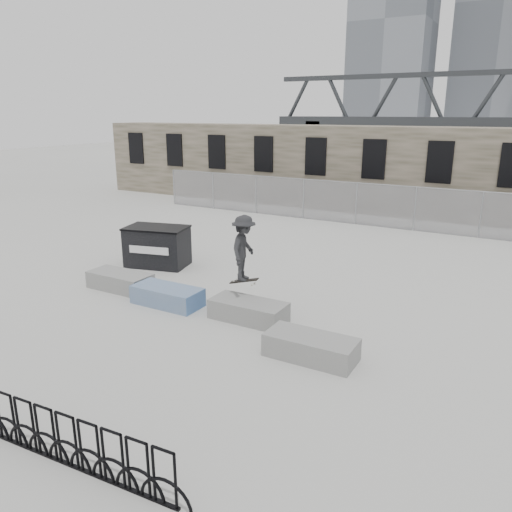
{
  "coord_description": "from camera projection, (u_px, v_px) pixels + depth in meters",
  "views": [
    {
      "loc": [
        7.44,
        -10.36,
        5.23
      ],
      "look_at": [
        0.77,
        1.43,
        1.3
      ],
      "focal_mm": 35.0,
      "sensor_mm": 36.0,
      "label": 1
    }
  ],
  "objects": [
    {
      "name": "ground",
      "position": [
        206.0,
        310.0,
        13.63
      ],
      "size": [
        120.0,
        120.0,
        0.0
      ],
      "primitive_type": "plane",
      "color": "#BBBAB5",
      "rests_on": "ground"
    },
    {
      "name": "stone_wall",
      "position": [
        380.0,
        170.0,
        26.58
      ],
      "size": [
        36.0,
        2.58,
        4.5
      ],
      "color": "brown",
      "rests_on": "ground"
    },
    {
      "name": "chainlink_fence",
      "position": [
        356.0,
        203.0,
        23.79
      ],
      "size": [
        22.06,
        0.06,
        2.02
      ],
      "color": "gray",
      "rests_on": "ground"
    },
    {
      "name": "planter_far_left",
      "position": [
        120.0,
        280.0,
        15.22
      ],
      "size": [
        2.0,
        0.9,
        0.52
      ],
      "color": "gray",
      "rests_on": "ground"
    },
    {
      "name": "planter_center_left",
      "position": [
        167.0,
        295.0,
        13.97
      ],
      "size": [
        2.0,
        0.9,
        0.52
      ],
      "color": "#3560A1",
      "rests_on": "ground"
    },
    {
      "name": "planter_center_right",
      "position": [
        248.0,
        310.0,
        12.95
      ],
      "size": [
        2.0,
        0.9,
        0.52
      ],
      "color": "gray",
      "rests_on": "ground"
    },
    {
      "name": "planter_offset",
      "position": [
        311.0,
        346.0,
        10.93
      ],
      "size": [
        2.0,
        0.9,
        0.52
      ],
      "color": "gray",
      "rests_on": "ground"
    },
    {
      "name": "dumpster",
      "position": [
        157.0,
        246.0,
        17.44
      ],
      "size": [
        2.37,
        1.76,
        1.39
      ],
      "rotation": [
        0.0,
        0.0,
        0.24
      ],
      "color": "black",
      "rests_on": "ground"
    },
    {
      "name": "bike_rack",
      "position": [
        67.0,
        441.0,
        7.53
      ],
      "size": [
        4.49,
        0.3,
        0.9
      ],
      "rotation": [
        0.0,
        0.0,
        0.06
      ],
      "color": "black",
      "rests_on": "ground"
    },
    {
      "name": "skyline_towers",
      "position": [
        508.0,
        19.0,
        86.72
      ],
      "size": [
        58.0,
        28.0,
        48.0
      ],
      "color": "slate",
      "rests_on": "ground"
    },
    {
      "name": "skateboarder",
      "position": [
        244.0,
        248.0,
        13.03
      ],
      "size": [
        0.86,
        1.24,
        1.89
      ],
      "rotation": [
        0.0,
        0.0,
        1.77
      ],
      "color": "#242426",
      "rests_on": "ground"
    }
  ]
}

